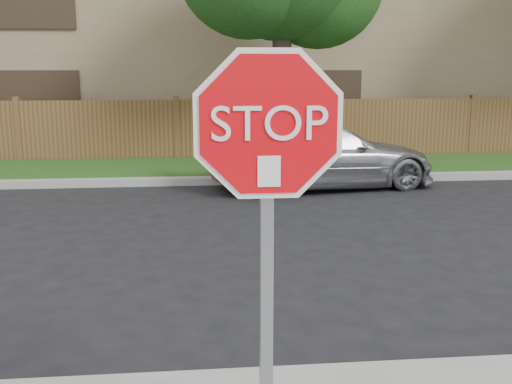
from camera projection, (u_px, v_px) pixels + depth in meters
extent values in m
cube|color=gray|center=(173.00, 181.00, 12.57)|extent=(70.00, 0.30, 0.15)
cube|color=#1E4714|center=(176.00, 169.00, 14.18)|extent=(70.00, 3.00, 0.12)
cube|color=brown|center=(177.00, 131.00, 15.59)|extent=(70.00, 0.12, 1.60)
cube|color=#8A7855|center=(180.00, 50.00, 20.60)|extent=(34.00, 8.00, 6.00)
cylinder|color=#382B21|center=(282.00, 88.00, 13.94)|extent=(0.44, 0.44, 3.92)
cube|color=gray|center=(266.00, 299.00, 3.08)|extent=(0.06, 0.06, 2.30)
cylinder|color=white|center=(269.00, 125.00, 2.83)|extent=(1.01, 0.02, 1.01)
cylinder|color=red|center=(269.00, 125.00, 2.82)|extent=(0.93, 0.02, 0.93)
cube|color=white|center=(269.00, 171.00, 2.85)|extent=(0.11, 0.00, 0.15)
imported|color=#A2A4A9|center=(324.00, 155.00, 12.22)|extent=(4.86, 2.64, 1.34)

